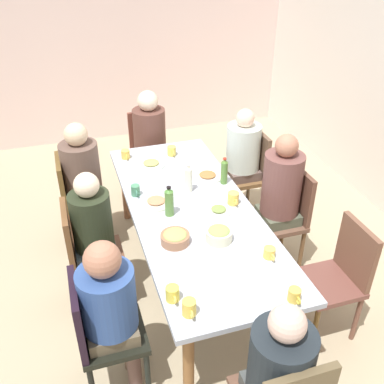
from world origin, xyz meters
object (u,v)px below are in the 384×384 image
at_px(chair_2, 149,148).
at_px(cup_7, 294,295).
at_px(person_4, 280,191).
at_px(cup_6, 233,198).
at_px(person_3, 83,175).
at_px(cup_0, 126,154).
at_px(person_0, 278,369).
at_px(chair_5, 339,273).
at_px(dining_table, 192,216).
at_px(chair_3, 76,198).
at_px(plate_0, 219,210).
at_px(bottle_2, 188,179).
at_px(bowl_1, 175,237).
at_px(chair_7, 85,251).
at_px(cup_5, 172,151).
at_px(person_2, 150,134).
at_px(chair_4, 287,213).
at_px(person_7, 95,229).
at_px(cup_2, 173,294).
at_px(plate_2, 156,202).
at_px(cup_1, 270,253).
at_px(chair_1, 99,331).
at_px(chair_6, 249,170).
at_px(plate_3, 207,176).
at_px(plate_1, 151,164).
at_px(bowl_0, 219,234).
at_px(person_6, 242,154).
at_px(bottle_0, 224,171).
at_px(cup_3, 189,308).
at_px(cup_4, 136,190).
at_px(person_1, 110,304).

xyz_separation_m(chair_2, cup_7, (2.65, 0.28, 0.26)).
relative_size(person_4, cup_6, 10.08).
relative_size(person_3, cup_0, 10.47).
xyz_separation_m(person_0, chair_5, (-0.68, 0.84, -0.18)).
bearing_deg(dining_table, chair_5, 46.99).
height_order(chair_3, plate_0, chair_3).
relative_size(cup_0, bottle_2, 0.47).
bearing_deg(bowl_1, cup_7, 35.16).
height_order(chair_7, cup_5, chair_7).
distance_m(person_2, chair_4, 1.70).
height_order(person_7, cup_2, person_7).
distance_m(chair_7, plate_2, 0.66).
bearing_deg(cup_1, chair_7, -121.31).
bearing_deg(person_3, chair_5, 45.43).
distance_m(chair_1, person_4, 1.79).
bearing_deg(chair_6, plate_3, -57.35).
bearing_deg(cup_6, chair_1, -57.26).
bearing_deg(plate_1, bowl_0, 9.53).
bearing_deg(person_6, cup_0, -100.45).
distance_m(plate_0, bowl_0, 0.35).
bearing_deg(cup_2, chair_4, 125.42).
relative_size(plate_3, cup_2, 2.23).
height_order(chair_3, bottle_0, bottle_0).
height_order(chair_7, cup_6, chair_7).
height_order(chair_2, plate_1, chair_2).
relative_size(cup_0, cup_3, 0.99).
distance_m(plate_1, cup_7, 1.92).
bearing_deg(cup_2, dining_table, 155.79).
height_order(person_4, plate_3, person_4).
distance_m(plate_2, cup_6, 0.60).
xyz_separation_m(chair_5, cup_4, (-1.10, -1.22, 0.26)).
distance_m(dining_table, cup_0, 1.05).
bearing_deg(cup_6, person_7, -91.74).
height_order(cup_0, cup_2, cup_2).
distance_m(person_1, bottle_2, 1.32).
height_order(person_1, cup_1, person_1).
height_order(person_6, bowl_1, person_6).
distance_m(chair_4, cup_0, 1.56).
distance_m(cup_3, bottle_0, 1.48).
distance_m(chair_1, plate_1, 1.73).
bearing_deg(cup_5, cup_3, -12.39).
xyz_separation_m(person_0, bowl_1, (-1.10, -0.24, 0.08)).
height_order(chair_7, plate_3, chair_7).
bearing_deg(chair_5, person_1, -90.00).
xyz_separation_m(person_0, plate_0, (-1.36, 0.18, 0.06)).
relative_size(person_0, cup_5, 9.66).
relative_size(plate_1, cup_3, 2.20).
xyz_separation_m(cup_6, bottle_0, (-0.32, 0.04, 0.06)).
bearing_deg(chair_3, chair_5, 46.99).
relative_size(person_1, person_6, 1.00).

